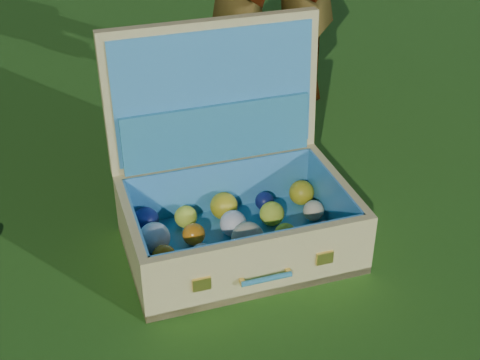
# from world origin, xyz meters

# --- Properties ---
(ground) EXTENTS (60.00, 60.00, 0.00)m
(ground) POSITION_xyz_m (0.00, 0.00, 0.00)
(ground) COLOR #215114
(ground) RESTS_ON ground
(suitcase) EXTENTS (0.70, 0.62, 0.56)m
(suitcase) POSITION_xyz_m (0.05, 0.18, 0.16)
(suitcase) COLOR #D6C373
(suitcase) RESTS_ON ground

